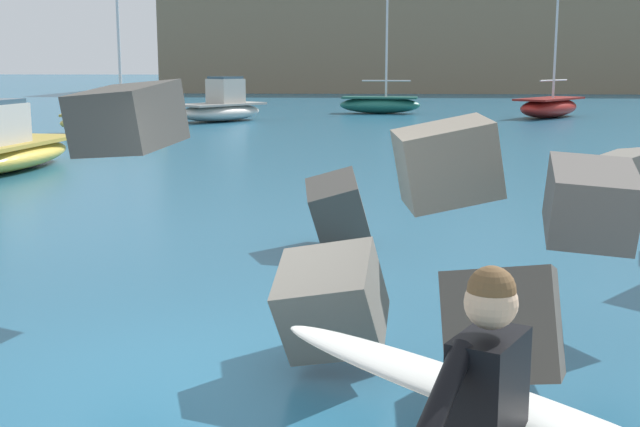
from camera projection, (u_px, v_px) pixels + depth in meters
name	position (u px, v px, depth m)	size (l,w,h in m)	color
ground_plane	(215.00, 374.00, 7.45)	(400.00, 400.00, 0.00)	#235B7A
boat_near_left	(2.00, 149.00, 21.39)	(2.56, 6.00, 1.88)	#EAC64C
boat_near_centre	(380.00, 104.00, 46.07)	(4.67, 2.13, 7.54)	#1E6656
boat_near_right	(549.00, 106.00, 42.62)	(4.76, 5.56, 8.21)	maroon
boat_mid_left	(114.00, 121.00, 33.02)	(4.47, 2.04, 6.89)	#EAC64C
boat_mid_centre	(221.00, 107.00, 39.79)	(4.65, 5.14, 2.15)	beige
headland_bluff	(509.00, 37.00, 91.88)	(72.08, 37.01, 11.30)	#847056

